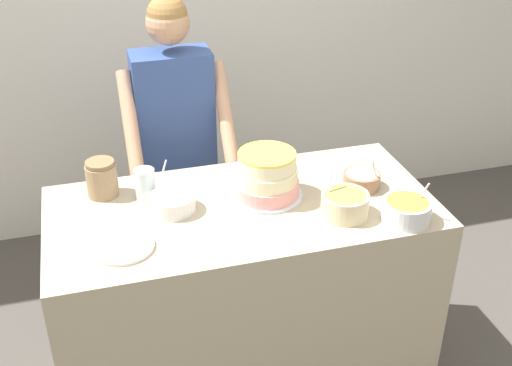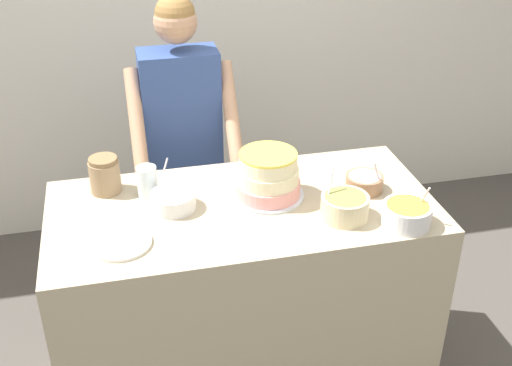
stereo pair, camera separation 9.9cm
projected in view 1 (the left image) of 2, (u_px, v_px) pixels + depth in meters
The scene contains 11 objects.
wall_back at pixel (172, 6), 3.45m from camera, with size 10.00×0.05×2.60m.
counter at pixel (243, 298), 2.65m from camera, with size 1.46×0.71×0.90m.
person_baker at pixel (175, 130), 2.91m from camera, with size 0.47×0.43×1.55m.
cake at pixel (267, 176), 2.45m from camera, with size 0.28×0.28×0.19m.
frosting_bowl_white at pixel (172, 202), 2.38m from camera, with size 0.17×0.17×0.18m.
frosting_bowl_pink at pixel (362, 179), 2.53m from camera, with size 0.15×0.15×0.15m.
frosting_bowl_olive at pixel (345, 204), 2.35m from camera, with size 0.18×0.18×0.18m.
frosting_bowl_orange at pixel (407, 210), 2.32m from camera, with size 0.18×0.18×0.15m.
drinking_glass at pixel (145, 184), 2.45m from camera, with size 0.08×0.08×0.12m.
ceramic_plate at pixel (123, 247), 2.18m from camera, with size 0.22×0.22×0.01m.
stoneware_jar at pixel (102, 179), 2.46m from camera, with size 0.12×0.12×0.15m.
Camera 1 is at (-0.51, -1.65, 2.17)m, focal length 45.00 mm.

